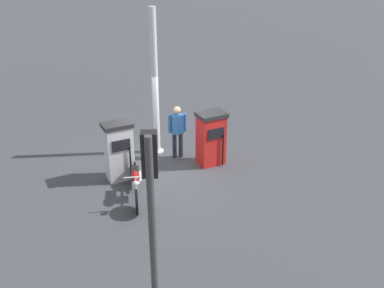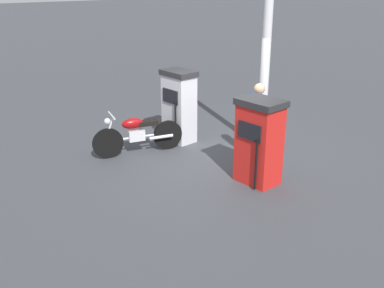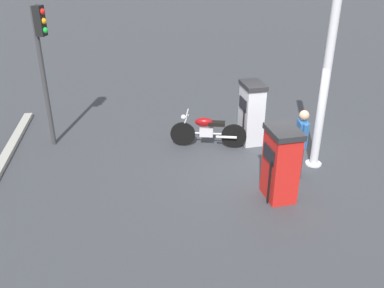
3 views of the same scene
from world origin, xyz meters
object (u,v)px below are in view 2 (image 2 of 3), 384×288
fuel_pump_near (179,106)px  canopy_support_pole (266,53)px  fuel_pump_far (259,141)px  attendant_person (258,117)px  motorcycle_near_pump (137,133)px

fuel_pump_near → canopy_support_pole: size_ratio=0.38×
fuel_pump_far → attendant_person: (-0.72, -0.83, 0.14)m
fuel_pump_far → attendant_person: bearing=-130.9°
motorcycle_near_pump → canopy_support_pole: 3.31m
fuel_pump_far → canopy_support_pole: size_ratio=0.36×
fuel_pump_near → motorcycle_near_pump: 1.30m
fuel_pump_far → attendant_person: size_ratio=0.98×
motorcycle_near_pump → attendant_person: (-1.94, 1.76, 0.49)m
fuel_pump_far → canopy_support_pole: 2.30m
fuel_pump_near → attendant_person: fuel_pump_near is taller
motorcycle_near_pump → canopy_support_pole: (-2.54, 1.26, 1.70)m
fuel_pump_far → canopy_support_pole: canopy_support_pole is taller
fuel_pump_near → fuel_pump_far: 2.77m
motorcycle_near_pump → attendant_person: attendant_person is taller
canopy_support_pole → fuel_pump_far: bearing=45.2°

